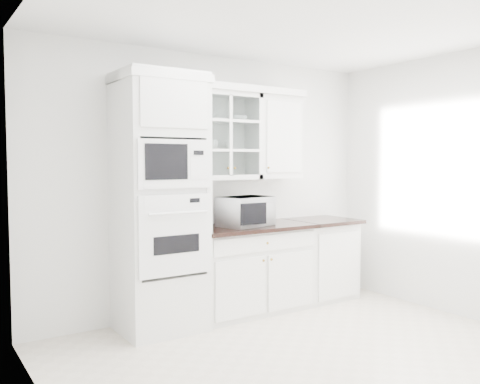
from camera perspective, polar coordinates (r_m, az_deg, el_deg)
ground at (r=4.29m, az=9.31°, el=-18.22°), size 4.00×3.50×0.01m
room_shell at (r=4.32m, az=5.66°, el=5.98°), size 4.00×3.50×2.70m
oven_column at (r=4.78m, az=-8.96°, el=-1.24°), size 0.76×0.68×2.40m
base_cabinet_run at (r=5.42m, az=1.06°, el=-8.52°), size 1.32×0.67×0.92m
extra_base_cabinet at (r=6.03m, az=8.99°, el=-7.33°), size 0.72×0.67×0.92m
upper_cabinet_glass at (r=5.29m, az=-2.02°, el=6.30°), size 0.80×0.33×0.90m
upper_cabinet_solid at (r=5.67m, az=3.86°, el=6.11°), size 0.55×0.33×0.90m
crown_molding at (r=5.26m, az=-2.88°, el=11.63°), size 2.14×0.38×0.07m
countertop_microwave at (r=5.25m, az=0.53°, el=-2.17°), size 0.61×0.54×0.30m
bowl_a at (r=5.19m, az=-4.01°, el=8.42°), size 0.27×0.27×0.05m
bowl_b at (r=5.40m, az=-0.20°, el=8.25°), size 0.22×0.22×0.06m
cup_a at (r=5.23m, az=-3.24°, el=5.34°), size 0.15×0.15×0.10m
cup_b at (r=5.35m, az=-1.30°, el=5.26°), size 0.11×0.11×0.09m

